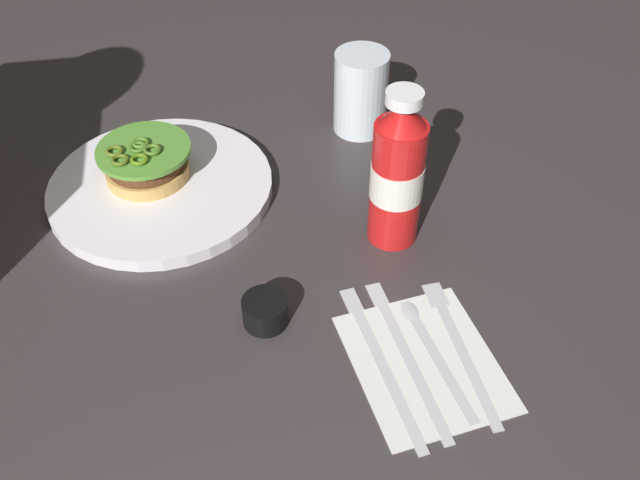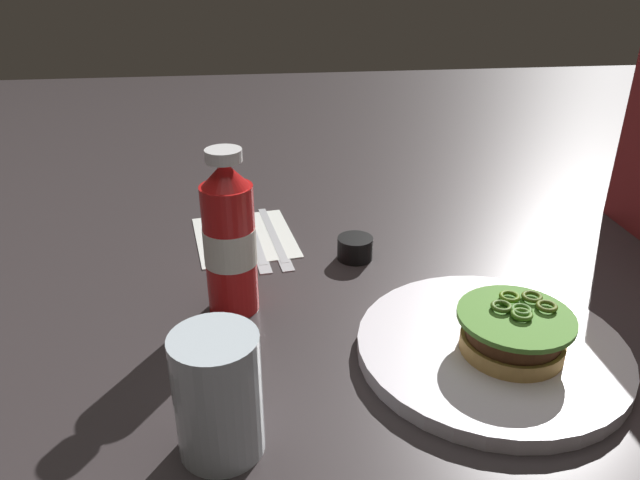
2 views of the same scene
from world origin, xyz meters
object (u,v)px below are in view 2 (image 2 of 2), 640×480
object	(u,v)px
condiment_cup	(355,248)
fork_utensil	(216,244)
dinner_plate	(491,349)
steak_knife	(256,241)
spoon_utensil	(238,244)
butter_knife	(276,239)
burger_sandwich	(514,332)
napkin	(245,237)
ketchup_bottle	(230,239)
water_glass	(218,395)

from	to	relation	value
condiment_cup	fork_utensil	xyz separation A→B (m)	(-0.06, -0.20, -0.01)
dinner_plate	steak_knife	distance (m)	0.40
fork_utensil	spoon_utensil	world-z (taller)	same
steak_knife	butter_knife	bearing A→B (deg)	97.80
burger_sandwich	butter_knife	distance (m)	0.41
condiment_cup	steak_knife	size ratio (longest dim) A/B	0.23
burger_sandwich	napkin	bearing A→B (deg)	-140.87
napkin	fork_utensil	bearing A→B (deg)	-58.99
fork_utensil	steak_knife	bearing A→B (deg)	90.66
spoon_utensil	fork_utensil	bearing A→B (deg)	-96.90
ketchup_bottle	condiment_cup	bearing A→B (deg)	123.09
steak_knife	water_glass	bearing A→B (deg)	-5.80
condiment_cup	steak_knife	distance (m)	0.16
water_glass	dinner_plate	bearing A→B (deg)	109.28
spoon_utensil	ketchup_bottle	bearing A→B (deg)	-1.51
spoon_utensil	butter_knife	world-z (taller)	same
burger_sandwich	fork_utensil	distance (m)	0.46
condiment_cup	fork_utensil	distance (m)	0.21
condiment_cup	spoon_utensil	xyz separation A→B (m)	(-0.06, -0.17, -0.01)
ketchup_bottle	condiment_cup	xyz separation A→B (m)	(-0.11, 0.17, -0.08)
dinner_plate	napkin	bearing A→B (deg)	-141.05
spoon_utensil	napkin	bearing A→B (deg)	161.24
butter_knife	burger_sandwich	bearing A→B (deg)	35.80
dinner_plate	fork_utensil	world-z (taller)	dinner_plate
napkin	spoon_utensil	xyz separation A→B (m)	(0.03, -0.01, 0.00)
spoon_utensil	butter_knife	distance (m)	0.06
water_glass	steak_knife	bearing A→B (deg)	174.20
water_glass	napkin	distance (m)	0.44
ketchup_bottle	steak_knife	distance (m)	0.20
napkin	steak_knife	size ratio (longest dim) A/B	0.80
burger_sandwich	condiment_cup	bearing A→B (deg)	-154.37
dinner_plate	burger_sandwich	world-z (taller)	burger_sandwich
napkin	condiment_cup	bearing A→B (deg)	61.16
butter_knife	steak_knife	bearing A→B (deg)	-82.20
dinner_plate	fork_utensil	xyz separation A→B (m)	(-0.31, -0.31, -0.00)
napkin	fork_utensil	world-z (taller)	fork_utensil
ketchup_bottle	napkin	world-z (taller)	ketchup_bottle
ketchup_bottle	spoon_utensil	size ratio (longest dim) A/B	1.20
napkin	steak_knife	xyz separation A→B (m)	(0.03, 0.02, 0.00)
water_glass	butter_knife	distance (m)	0.43
fork_utensil	butter_knife	bearing A→B (deg)	93.02
ketchup_bottle	spoon_utensil	xyz separation A→B (m)	(-0.17, 0.00, -0.09)
spoon_utensil	steak_knife	world-z (taller)	same
napkin	butter_knife	bearing A→B (deg)	66.22
burger_sandwich	water_glass	size ratio (longest dim) A/B	1.02
dinner_plate	burger_sandwich	distance (m)	0.04
butter_knife	napkin	bearing A→B (deg)	-113.78
burger_sandwich	ketchup_bottle	distance (m)	0.34
ketchup_bottle	water_glass	size ratio (longest dim) A/B	1.72
burger_sandwich	ketchup_bottle	world-z (taller)	ketchup_bottle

